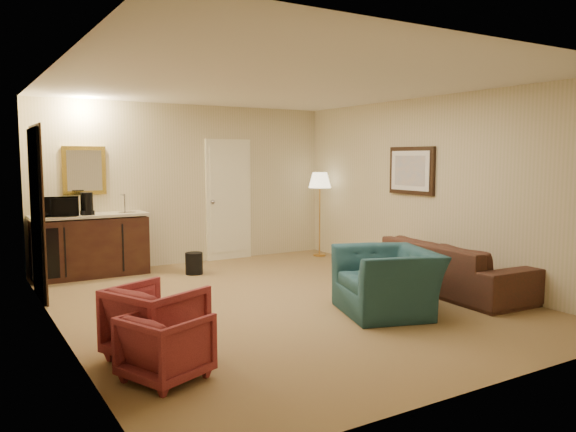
% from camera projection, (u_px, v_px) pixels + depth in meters
% --- Properties ---
extents(ground, '(6.00, 6.00, 0.00)m').
position_uv_depth(ground, '(281.00, 302.00, 6.81)').
color(ground, olive).
rests_on(ground, ground).
extents(room_walls, '(5.02, 6.01, 2.61)m').
position_uv_depth(room_walls, '(244.00, 160.00, 7.24)').
color(room_walls, beige).
rests_on(room_walls, ground).
extents(wetbar_cabinet, '(1.64, 0.58, 0.92)m').
position_uv_depth(wetbar_cabinet, '(91.00, 245.00, 8.23)').
color(wetbar_cabinet, '#361F11').
rests_on(wetbar_cabinet, ground).
extents(sofa, '(0.78, 2.28, 0.88)m').
position_uv_depth(sofa, '(449.00, 258.00, 7.30)').
color(sofa, black).
rests_on(sofa, ground).
extents(teal_armchair, '(1.03, 1.28, 0.97)m').
position_uv_depth(teal_armchair, '(387.00, 270.00, 6.28)').
color(teal_armchair, '#204651').
rests_on(teal_armchair, ground).
extents(rose_chair_near, '(0.88, 0.90, 0.71)m').
position_uv_depth(rose_chair_near, '(156.00, 318.00, 4.87)').
color(rose_chair_near, '#993236').
rests_on(rose_chair_near, ground).
extents(rose_chair_far, '(0.72, 0.74, 0.59)m').
position_uv_depth(rose_chair_far, '(166.00, 343.00, 4.40)').
color(rose_chair_far, '#993236').
rests_on(rose_chair_far, ground).
extents(coffee_table, '(0.82, 0.70, 0.40)m').
position_uv_depth(coffee_table, '(394.00, 285.00, 6.80)').
color(coffee_table, black).
rests_on(coffee_table, ground).
extents(floor_lamp, '(0.52, 0.52, 1.49)m').
position_uv_depth(floor_lamp, '(320.00, 214.00, 9.91)').
color(floor_lamp, gold).
rests_on(floor_lamp, ground).
extents(waste_bin, '(0.29, 0.29, 0.33)m').
position_uv_depth(waste_bin, '(194.00, 263.00, 8.40)').
color(waste_bin, black).
rests_on(waste_bin, ground).
extents(microwave, '(0.52, 0.35, 0.33)m').
position_uv_depth(microwave, '(61.00, 205.00, 7.91)').
color(microwave, black).
rests_on(microwave, wetbar_cabinet).
extents(coffee_maker, '(0.22, 0.22, 0.33)m').
position_uv_depth(coffee_maker, '(87.00, 204.00, 8.06)').
color(coffee_maker, black).
rests_on(coffee_maker, wetbar_cabinet).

